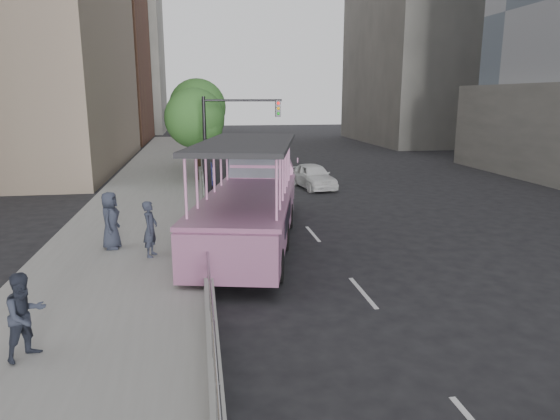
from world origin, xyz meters
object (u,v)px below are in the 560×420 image
at_px(traffic_signal, 227,129).
at_px(parking_sign, 212,187).
at_px(street_tree_far, 199,110).
at_px(pedestrian_mid, 25,316).
at_px(pedestrian_near, 150,229).
at_px(pedestrian_far, 110,220).
at_px(car, 313,176).
at_px(duck_boat, 253,202).
at_px(street_tree_near, 196,121).

bearing_deg(traffic_signal, parking_sign, -98.64).
relative_size(parking_sign, street_tree_far, 0.41).
xyz_separation_m(parking_sign, traffic_signal, (1.07, 7.02, 1.82)).
relative_size(traffic_signal, street_tree_far, 0.81).
distance_m(pedestrian_mid, traffic_signal, 18.09).
height_order(pedestrian_near, parking_sign, parking_sign).
xyz_separation_m(pedestrian_far, traffic_signal, (4.47, 10.18, 2.25)).
height_order(car, pedestrian_mid, pedestrian_mid).
height_order(duck_boat, car, duck_boat).
height_order(traffic_signal, street_tree_far, street_tree_far).
distance_m(street_tree_near, street_tree_far, 6.02).
distance_m(car, pedestrian_far, 14.81).
xyz_separation_m(pedestrian_near, pedestrian_far, (-1.35, 1.07, 0.07)).
distance_m(duck_boat, traffic_signal, 9.09).
relative_size(pedestrian_mid, street_tree_far, 0.26).
distance_m(traffic_signal, street_tree_near, 3.80).
bearing_deg(parking_sign, car, 53.89).
xyz_separation_m(traffic_signal, street_tree_near, (-1.60, 3.43, 0.32)).
relative_size(pedestrian_near, pedestrian_mid, 1.03).
bearing_deg(car, pedestrian_far, -138.80).
bearing_deg(pedestrian_far, car, -31.61).
relative_size(car, pedestrian_near, 2.39).
xyz_separation_m(pedestrian_mid, street_tree_near, (3.30, 20.68, 2.67)).
distance_m(pedestrian_mid, parking_sign, 10.94).
bearing_deg(pedestrian_near, pedestrian_mid, 177.20).
height_order(car, street_tree_far, street_tree_far).
distance_m(parking_sign, street_tree_far, 16.66).
distance_m(pedestrian_near, pedestrian_far, 1.73).
relative_size(pedestrian_far, street_tree_far, 0.29).
distance_m(pedestrian_far, traffic_signal, 11.34).
bearing_deg(pedestrian_mid, pedestrian_far, 36.73).
height_order(pedestrian_mid, street_tree_far, street_tree_far).
xyz_separation_m(pedestrian_near, pedestrian_mid, (-1.78, -6.01, -0.03)).
bearing_deg(duck_boat, pedestrian_mid, -121.93).
bearing_deg(pedestrian_far, street_tree_far, -0.97).
bearing_deg(car, street_tree_far, 118.56).
bearing_deg(street_tree_far, pedestrian_mid, -97.47).
distance_m(duck_boat, street_tree_near, 12.65).
bearing_deg(traffic_signal, duck_boat, -87.73).
height_order(duck_boat, pedestrian_mid, duck_boat).
relative_size(duck_boat, pedestrian_near, 6.63).
bearing_deg(parking_sign, street_tree_far, 91.15).
bearing_deg(pedestrian_near, traffic_signal, -1.78).
height_order(pedestrian_near, pedestrian_far, pedestrian_far).
xyz_separation_m(pedestrian_mid, traffic_signal, (4.90, 17.25, 2.35)).
height_order(duck_boat, parking_sign, duck_boat).
bearing_deg(street_tree_far, traffic_signal, -81.57).
bearing_deg(car, street_tree_near, 152.27).
height_order(pedestrian_far, street_tree_near, street_tree_near).
height_order(car, pedestrian_far, pedestrian_far).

